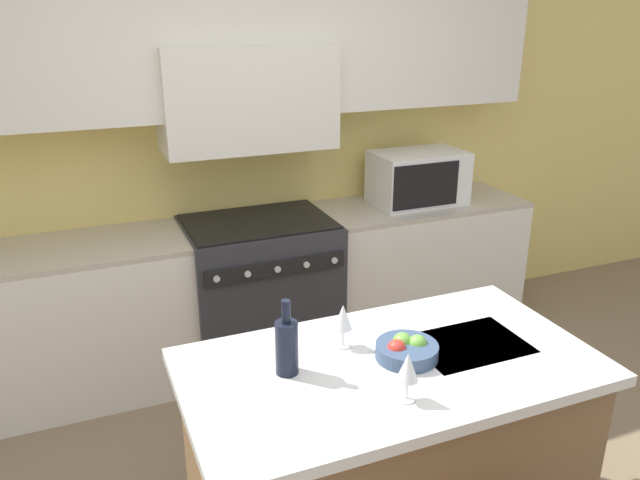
% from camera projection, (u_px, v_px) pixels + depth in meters
% --- Properties ---
extents(back_cabinetry, '(10.00, 0.46, 2.70)m').
position_uv_depth(back_cabinetry, '(241.00, 103.00, 3.76)').
color(back_cabinetry, '#DBC166').
rests_on(back_cabinetry, ground_plane).
extents(back_counter, '(3.68, 0.62, 0.91)m').
position_uv_depth(back_counter, '(260.00, 291.00, 3.95)').
color(back_counter, silver).
rests_on(back_counter, ground_plane).
extents(range_stove, '(0.90, 0.70, 0.93)m').
position_uv_depth(range_stove, '(261.00, 291.00, 3.93)').
color(range_stove, '#2D2D33').
rests_on(range_stove, ground_plane).
extents(microwave, '(0.60, 0.39, 0.35)m').
position_uv_depth(microwave, '(418.00, 178.00, 4.12)').
color(microwave, silver).
rests_on(microwave, back_counter).
extents(kitchen_island, '(1.56, 0.84, 0.90)m').
position_uv_depth(kitchen_island, '(386.00, 458.00, 2.49)').
color(kitchen_island, brown).
rests_on(kitchen_island, ground_plane).
extents(wine_bottle, '(0.08, 0.08, 0.29)m').
position_uv_depth(wine_bottle, '(287.00, 346.00, 2.23)').
color(wine_bottle, black).
rests_on(wine_bottle, kitchen_island).
extents(wine_glass_near, '(0.07, 0.07, 0.18)m').
position_uv_depth(wine_glass_near, '(408.00, 369.00, 2.07)').
color(wine_glass_near, white).
rests_on(wine_glass_near, kitchen_island).
extents(wine_glass_far, '(0.07, 0.07, 0.18)m').
position_uv_depth(wine_glass_far, '(343.00, 318.00, 2.40)').
color(wine_glass_far, white).
rests_on(wine_glass_far, kitchen_island).
extents(fruit_bowl, '(0.24, 0.24, 0.09)m').
position_uv_depth(fruit_bowl, '(406.00, 349.00, 2.35)').
color(fruit_bowl, '#384C6B').
rests_on(fruit_bowl, kitchen_island).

